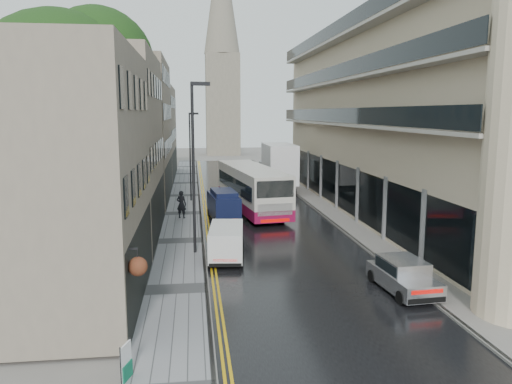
{
  "coord_description": "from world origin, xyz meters",
  "views": [
    {
      "loc": [
        -5.04,
        -10.04,
        7.67
      ],
      "look_at": [
        -1.48,
        18.0,
        3.15
      ],
      "focal_mm": 35.0,
      "sensor_mm": 36.0,
      "label": 1
    }
  ],
  "objects": [
    {
      "name": "road",
      "position": [
        0.0,
        27.5,
        0.01
      ],
      "size": [
        9.0,
        85.0,
        0.02
      ],
      "primitive_type": "cube",
      "color": "black",
      "rests_on": "ground"
    },
    {
      "name": "left_sidewalk",
      "position": [
        -5.85,
        27.5,
        0.06
      ],
      "size": [
        2.7,
        85.0,
        0.12
      ],
      "primitive_type": "cube",
      "color": "gray",
      "rests_on": "ground"
    },
    {
      "name": "right_sidewalk",
      "position": [
        5.4,
        27.5,
        0.06
      ],
      "size": [
        1.8,
        85.0,
        0.12
      ],
      "primitive_type": "cube",
      "color": "slate",
      "rests_on": "ground"
    },
    {
      "name": "old_shop_row",
      "position": [
        -9.45,
        30.0,
        6.0
      ],
      "size": [
        4.5,
        56.0,
        12.0
      ],
      "primitive_type": null,
      "color": "gray",
      "rests_on": "ground"
    },
    {
      "name": "modern_block",
      "position": [
        10.3,
        26.0,
        7.0
      ],
      "size": [
        8.0,
        40.0,
        14.0
      ],
      "primitive_type": null,
      "color": "beige",
      "rests_on": "ground"
    },
    {
      "name": "church_spire",
      "position": [
        0.5,
        82.0,
        20.0
      ],
      "size": [
        6.4,
        6.4,
        40.0
      ],
      "primitive_type": null,
      "color": "gray",
      "rests_on": "ground"
    },
    {
      "name": "tree_near",
      "position": [
        -12.5,
        20.0,
        6.95
      ],
      "size": [
        10.56,
        10.56,
        13.89
      ],
      "primitive_type": null,
      "color": "black",
      "rests_on": "ground"
    },
    {
      "name": "tree_far",
      "position": [
        -12.2,
        33.0,
        6.23
      ],
      "size": [
        9.24,
        9.24,
        12.46
      ],
      "primitive_type": null,
      "color": "black",
      "rests_on": "ground"
    },
    {
      "name": "cream_bus",
      "position": [
        -1.34,
        24.76,
        1.74
      ],
      "size": [
        4.56,
        12.89,
        3.44
      ],
      "primitive_type": null,
      "rotation": [
        0.0,
        0.0,
        0.14
      ],
      "color": "beige",
      "rests_on": "road"
    },
    {
      "name": "white_lorry",
      "position": [
        2.01,
        36.11,
        2.35
      ],
      "size": [
        2.72,
        8.9,
        4.66
      ],
      "primitive_type": null,
      "rotation": [
        0.0,
        0.0,
        -0.01
      ],
      "color": "white",
      "rests_on": "road"
    },
    {
      "name": "silver_hatchback",
      "position": [
        3.18,
        8.2,
        0.75
      ],
      "size": [
        1.99,
        4.03,
        1.47
      ],
      "primitive_type": null,
      "rotation": [
        0.0,
        0.0,
        0.07
      ],
      "color": "silver",
      "rests_on": "road"
    },
    {
      "name": "white_van",
      "position": [
        -4.3,
        14.14,
        0.92
      ],
      "size": [
        2.11,
        4.13,
        1.8
      ],
      "primitive_type": null,
      "rotation": [
        0.0,
        0.0,
        -0.1
      ],
      "color": "white",
      "rests_on": "road"
    },
    {
      "name": "navy_van",
      "position": [
        -3.58,
        23.5,
        1.16
      ],
      "size": [
        2.25,
        4.63,
        2.28
      ],
      "primitive_type": null,
      "rotation": [
        0.0,
        0.0,
        0.11
      ],
      "color": "black",
      "rests_on": "road"
    },
    {
      "name": "pedestrian",
      "position": [
        -5.93,
        25.67,
        1.12
      ],
      "size": [
        0.86,
        0.71,
        2.01
      ],
      "primitive_type": "imported",
      "rotation": [
        0.0,
        0.0,
        2.77
      ],
      "color": "black",
      "rests_on": "left_sidewalk"
    },
    {
      "name": "lamp_post_near",
      "position": [
        -5.03,
        16.57,
        4.67
      ],
      "size": [
        1.05,
        0.45,
        9.09
      ],
      "primitive_type": null,
      "rotation": [
        0.0,
        0.0,
        0.22
      ],
      "color": "black",
      "rests_on": "left_sidewalk"
    },
    {
      "name": "lamp_post_far",
      "position": [
        -5.27,
        32.99,
        3.87
      ],
      "size": [
        0.86,
        0.45,
        7.51
      ],
      "primitive_type": null,
      "rotation": [
        0.0,
        0.0,
        0.33
      ],
      "color": "black",
      "rests_on": "left_sidewalk"
    },
    {
      "name": "estate_sign",
      "position": [
        -7.05,
        3.55,
        0.66
      ],
      "size": [
        0.28,
        0.64,
        1.07
      ],
      "primitive_type": null,
      "rotation": [
        0.0,
        0.0,
        -0.32
      ],
      "color": "white",
      "rests_on": "left_sidewalk"
    }
  ]
}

